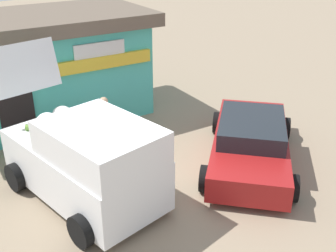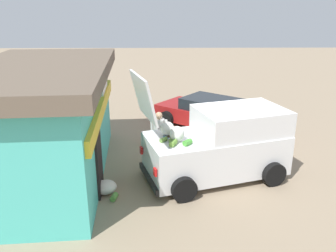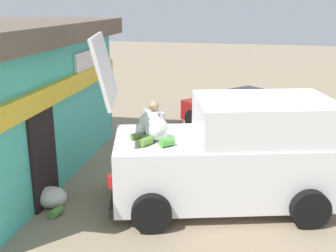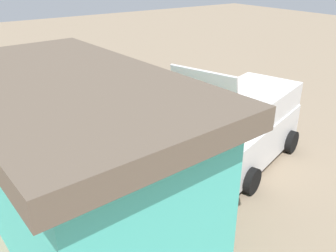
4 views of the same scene
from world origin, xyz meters
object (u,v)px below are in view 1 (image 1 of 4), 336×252
at_px(vendor_standing, 105,122).
at_px(unloaded_banana_pile, 19,142).
at_px(delivery_van, 86,160).
at_px(paint_bucket, 143,133).
at_px(customer_bending, 54,138).
at_px(storefront_bar, 39,67).
at_px(parked_sedan, 250,141).

relative_size(vendor_standing, unloaded_banana_pile, 1.99).
height_order(delivery_van, paint_bucket, delivery_van).
bearing_deg(vendor_standing, customer_bending, -174.95).
relative_size(storefront_bar, delivery_van, 1.57).
bearing_deg(storefront_bar, vendor_standing, -73.63).
relative_size(parked_sedan, vendor_standing, 2.87).
height_order(parked_sedan, customer_bending, customer_bending).
xyz_separation_m(delivery_van, parked_sedan, (4.10, -0.32, -0.40)).
distance_m(storefront_bar, vendor_standing, 3.32).
height_order(parked_sedan, vendor_standing, vendor_standing).
distance_m(delivery_van, paint_bucket, 3.14).
distance_m(storefront_bar, delivery_van, 4.88).
bearing_deg(unloaded_banana_pile, parked_sedan, -34.03).
xyz_separation_m(storefront_bar, customer_bending, (-0.41, -3.23, -0.80)).
height_order(storefront_bar, vendor_standing, storefront_bar).
bearing_deg(storefront_bar, customer_bending, -97.31).
xyz_separation_m(parked_sedan, customer_bending, (-4.39, 1.93, 0.27)).
bearing_deg(customer_bending, parked_sedan, -23.70).
relative_size(customer_bending, paint_bucket, 4.11).
bearing_deg(delivery_van, paint_bucket, 42.69).
height_order(vendor_standing, customer_bending, vendor_standing).
relative_size(storefront_bar, parked_sedan, 1.51).
bearing_deg(delivery_van, parked_sedan, -4.51).
bearing_deg(customer_bending, delivery_van, -79.69).
xyz_separation_m(storefront_bar, parked_sedan, (3.98, -5.16, -1.07)).
xyz_separation_m(vendor_standing, customer_bending, (-1.33, -0.12, -0.09)).
height_order(delivery_van, vendor_standing, delivery_van).
xyz_separation_m(delivery_van, customer_bending, (-0.29, 1.61, -0.13)).
bearing_deg(unloaded_banana_pile, vendor_standing, -34.51).
height_order(storefront_bar, delivery_van, storefront_bar).
distance_m(customer_bending, paint_bucket, 2.65).
xyz_separation_m(storefront_bar, delivery_van, (-0.12, -4.83, -0.67)).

